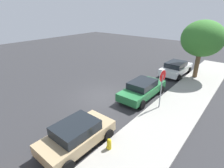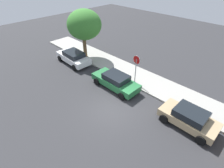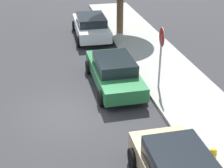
# 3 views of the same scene
# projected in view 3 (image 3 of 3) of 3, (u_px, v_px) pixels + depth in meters

# --- Properties ---
(ground_plane) EXTENTS (60.00, 60.00, 0.00)m
(ground_plane) POSITION_uv_depth(u_px,v_px,m) (66.00, 113.00, 13.23)
(ground_plane) COLOR #2D2D30
(sidewalk_curb) EXTENTS (32.00, 3.12, 0.14)m
(sidewalk_curb) POSITION_uv_depth(u_px,v_px,m) (189.00, 97.00, 14.21)
(sidewalk_curb) COLOR #9E9B93
(sidewalk_curb) RESTS_ON ground_plane
(stop_sign) EXTENTS (0.81, 0.10, 2.83)m
(stop_sign) POSITION_uv_depth(u_px,v_px,m) (161.00, 48.00, 14.08)
(stop_sign) COLOR gray
(stop_sign) RESTS_ON ground_plane
(parked_car_green) EXTENTS (4.56, 1.99, 1.37)m
(parked_car_green) POSITION_uv_depth(u_px,v_px,m) (114.00, 72.00, 14.97)
(parked_car_green) COLOR #236B38
(parked_car_green) RESTS_ON ground_plane
(parked_car_white) EXTENTS (4.46, 2.16, 1.40)m
(parked_car_white) POSITION_uv_depth(u_px,v_px,m) (91.00, 26.00, 20.73)
(parked_car_white) COLOR white
(parked_car_white) RESTS_ON ground_plane
(fire_hydrant) EXTENTS (0.30, 0.22, 0.72)m
(fire_hydrant) POSITION_uv_depth(u_px,v_px,m) (212.00, 158.00, 10.30)
(fire_hydrant) COLOR gold
(fire_hydrant) RESTS_ON ground_plane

